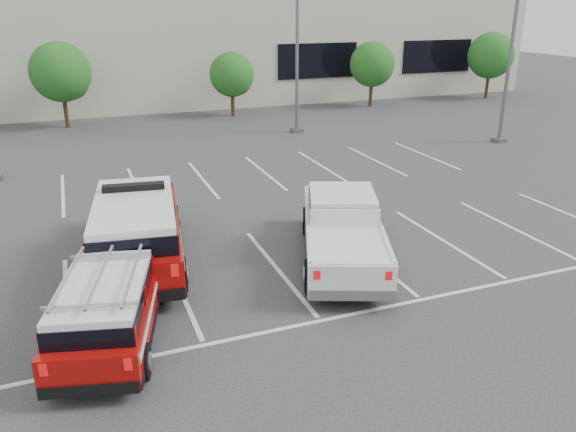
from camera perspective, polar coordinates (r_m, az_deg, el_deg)
name	(u,v)px	position (r m, az deg, el deg)	size (l,w,h in m)	color
ground	(278,269)	(15.34, -1.07, -5.44)	(120.00, 120.00, 0.00)	#2F2F31
stall_markings	(232,215)	(19.29, -5.67, 0.12)	(23.00, 15.00, 0.01)	silver
convention_building	(131,33)	(45.12, -15.61, 17.44)	(60.00, 16.99, 13.20)	#BBB49E
tree_mid_left	(62,74)	(35.19, -21.94, 13.23)	(3.37, 3.37, 4.85)	#3F2B19
tree_mid_right	(233,76)	(36.58, -5.61, 13.97)	(2.77, 2.77, 3.99)	#3F2B19
tree_right	(373,66)	(40.39, 8.63, 14.86)	(3.07, 3.07, 4.42)	#3F2B19
tree_far_right	(491,57)	(46.09, 19.94, 14.94)	(3.37, 3.37, 4.85)	#3F2B19
light_pole_mid	(297,36)	(31.25, 0.94, 17.85)	(0.90, 0.60, 10.24)	#59595E
light_pole_right	(513,38)	(30.93, 21.85, 16.42)	(0.90, 0.60, 10.24)	#59595E
fire_chief_suv	(137,234)	(15.84, -15.05, -1.81)	(3.07, 6.40, 2.16)	#890806
white_pickup	(342,235)	(15.76, 5.55, -1.90)	(4.12, 6.27, 1.82)	silver
ladder_suv	(109,312)	(12.52, -17.68, -9.27)	(2.85, 4.83, 1.79)	#890806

